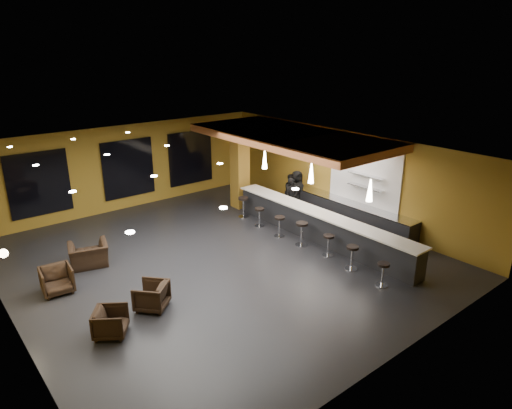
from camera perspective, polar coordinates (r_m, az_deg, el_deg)
floor at (r=14.92m, az=-4.79°, el=-7.01°), size 12.00×13.00×0.10m
ceiling at (r=13.71m, az=-5.22°, el=6.58°), size 12.00×13.00×0.10m
wall_back at (r=19.76m, az=-15.81°, el=4.56°), size 12.00×0.10×3.50m
wall_front at (r=9.97m, az=17.15°, el=-10.53°), size 12.00×0.10×3.50m
wall_left at (r=12.20m, az=-29.33°, el=-6.58°), size 0.10×13.00×3.50m
wall_right at (r=18.12m, az=11.03°, el=3.63°), size 0.10×13.00×3.50m
wood_soffit at (r=16.96m, az=4.23°, el=8.45°), size 3.60×8.00×0.28m
window_left at (r=18.64m, az=-25.49°, el=2.33°), size 2.20×0.06×2.40m
window_center at (r=19.67m, az=-15.66°, el=4.36°), size 2.20×0.06×2.40m
window_right at (r=20.99m, az=-8.17°, el=5.81°), size 2.20×0.06×2.40m
tile_backsplash at (r=17.39m, az=13.39°, el=3.64°), size 0.06×3.20×2.40m
bar_counter at (r=16.19m, az=7.92°, el=-2.82°), size 0.60×8.00×1.00m
bar_top at (r=16.00m, az=8.00°, el=-1.08°), size 0.78×8.10×0.05m
prep_counter at (r=17.93m, az=11.14°, el=-1.00°), size 0.70×6.00×0.86m
prep_top at (r=17.78m, az=11.23°, el=0.38°), size 0.72×6.00×0.03m
wall_shelf_lower at (r=17.28m, az=13.52°, el=2.14°), size 0.30×1.50×0.03m
wall_shelf_upper at (r=17.16m, az=13.64°, el=3.58°), size 0.30×1.50×0.03m
column at (r=19.04m, az=-2.03°, el=4.74°), size 0.60×0.60×3.50m
wall_sconce at (r=12.65m, az=-29.05°, el=-5.37°), size 0.22×0.22×0.22m
pendant_0 at (r=14.37m, az=14.05°, el=1.72°), size 0.20×0.20×0.70m
pendant_1 at (r=15.91m, az=6.91°, el=3.88°), size 0.20×0.20×0.70m
pendant_2 at (r=17.68m, az=1.09°, el=5.60°), size 0.20×0.20×0.70m
staff_a at (r=18.30m, az=4.46°, el=0.93°), size 0.63×0.47×1.58m
staff_b at (r=19.05m, az=4.44°, el=1.59°), size 0.82×0.68×1.52m
staff_c at (r=19.00m, az=5.11°, el=1.78°), size 0.84×0.57×1.67m
armchair_a at (r=11.70m, az=-17.71°, el=-13.83°), size 1.04×1.04×0.69m
armchair_b at (r=12.46m, az=-12.94°, el=-11.05°), size 1.12×1.12×0.73m
armchair_c at (r=13.99m, az=-23.62°, el=-8.64°), size 0.90×0.92×0.76m
armchair_d at (r=15.22m, az=-20.19°, el=-5.91°), size 1.37×1.27×0.75m
bar_stool_0 at (r=13.62m, az=15.59°, el=-8.06°), size 0.36×0.36×0.72m
bar_stool_1 at (r=14.32m, az=11.91°, el=-6.15°), size 0.39×0.39×0.78m
bar_stool_2 at (r=15.07m, az=9.04°, el=-4.73°), size 0.37×0.37×0.73m
bar_stool_3 at (r=15.68m, az=5.73°, el=-3.31°), size 0.43×0.43×0.85m
bar_stool_4 at (r=16.36m, az=2.96°, el=-2.44°), size 0.39×0.39×0.76m
bar_stool_5 at (r=17.25m, az=0.43°, el=-1.29°), size 0.37×0.37×0.74m
bar_stool_6 at (r=18.15m, az=-1.59°, el=-0.01°), size 0.42×0.42×0.84m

